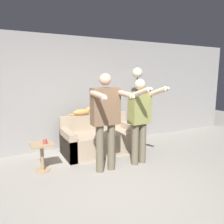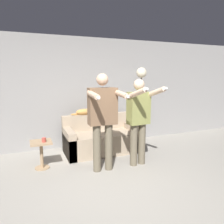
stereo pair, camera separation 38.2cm
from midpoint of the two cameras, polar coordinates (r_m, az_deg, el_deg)
ground_plane at (r=3.35m, az=5.61°, el=-21.27°), size 16.00×16.00×0.00m
wall_back at (r=5.27m, az=-7.07°, el=5.00°), size 10.00×0.05×2.60m
couch at (r=4.96m, az=-0.57°, el=-7.24°), size 1.64×0.81×0.82m
person_left at (r=3.81m, az=0.48°, el=-0.90°), size 0.58×0.68×1.75m
person_right at (r=4.14m, az=9.70°, el=-1.16°), size 0.52×0.68×1.65m
cat at (r=5.01m, az=-4.81°, el=0.15°), size 0.54×0.14×0.18m
floor_lamp at (r=5.39m, az=9.71°, el=7.86°), size 0.27×0.27×1.90m
side_table at (r=4.22m, az=-15.52°, el=-9.48°), size 0.38×0.38×0.52m
cup at (r=4.12m, az=-14.85°, el=-7.08°), size 0.08×0.08×0.08m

